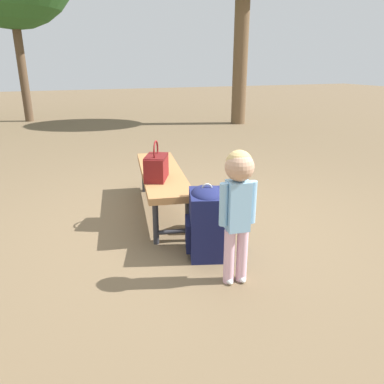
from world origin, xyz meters
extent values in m
plane|color=brown|center=(0.00, 0.00, 0.00)|extent=(40.00, 40.00, 0.00)
cube|color=#9E6B3D|center=(-0.52, -0.12, 0.42)|extent=(1.65, 0.67, 0.06)
cylinder|color=#2D2D33|center=(0.20, -0.10, 0.20)|extent=(0.05, 0.05, 0.39)
cylinder|color=#2D2D33|center=(0.15, -0.38, 0.20)|extent=(0.05, 0.05, 0.39)
cylinder|color=#2D2D33|center=(-1.18, 0.14, 0.20)|extent=(0.05, 0.05, 0.39)
cylinder|color=#2D2D33|center=(-1.23, -0.14, 0.20)|extent=(0.05, 0.05, 0.39)
cylinder|color=#2D2D33|center=(0.17, -0.24, 0.10)|extent=(0.09, 0.28, 0.04)
cylinder|color=#2D2D33|center=(-1.21, 0.00, 0.10)|extent=(0.09, 0.28, 0.04)
cube|color=maroon|center=(-0.26, -0.24, 0.56)|extent=(0.37, 0.30, 0.22)
cube|color=#561313|center=(-0.26, -0.24, 0.67)|extent=(0.34, 0.29, 0.02)
torus|color=maroon|center=(-0.26, -0.24, 0.72)|extent=(0.18, 0.10, 0.20)
cylinder|color=#E5B2C6|center=(0.92, 0.03, 0.20)|extent=(0.08, 0.08, 0.41)
cylinder|color=#E5B2C6|center=(0.91, -0.06, 0.20)|extent=(0.08, 0.08, 0.41)
ellipsoid|color=white|center=(0.94, 0.03, 0.02)|extent=(0.10, 0.06, 0.04)
ellipsoid|color=white|center=(0.93, -0.06, 0.02)|extent=(0.10, 0.06, 0.04)
cube|color=#8CBFE5|center=(0.91, -0.01, 0.58)|extent=(0.14, 0.16, 0.35)
cylinder|color=#8CBFE5|center=(0.92, 0.09, 0.60)|extent=(0.06, 0.06, 0.30)
cylinder|color=#8CBFE5|center=(0.90, -0.11, 0.60)|extent=(0.06, 0.06, 0.30)
sphere|color=tan|center=(0.91, -0.01, 0.85)|extent=(0.19, 0.19, 0.19)
sphere|color=tan|center=(0.90, -0.01, 0.87)|extent=(0.18, 0.18, 0.18)
cube|color=#191E4C|center=(0.47, -0.05, 0.26)|extent=(0.42, 0.36, 0.53)
ellipsoid|color=#191E4C|center=(0.47, -0.05, 0.52)|extent=(0.40, 0.34, 0.12)
cube|color=black|center=(0.43, -0.19, 0.18)|extent=(0.25, 0.11, 0.24)
cube|color=black|center=(0.59, 0.06, 0.26)|extent=(0.06, 0.04, 0.45)
cube|color=black|center=(0.44, 0.11, 0.26)|extent=(0.06, 0.04, 0.45)
torus|color=#B2B2B7|center=(0.47, -0.05, 0.56)|extent=(0.04, 0.09, 0.09)
cube|color=#1E4C2D|center=(0.03, 0.09, 0.14)|extent=(0.19, 0.22, 0.27)
ellipsoid|color=#1E4C2D|center=(0.03, 0.09, 0.27)|extent=(0.18, 0.21, 0.06)
cube|color=#13311D|center=(0.10, 0.12, 0.10)|extent=(0.06, 0.13, 0.12)
cube|color=#13311D|center=(-0.06, 0.11, 0.14)|extent=(0.02, 0.03, 0.23)
cube|color=#13311D|center=(-0.03, 0.03, 0.14)|extent=(0.02, 0.03, 0.23)
torus|color=black|center=(0.03, 0.09, 0.29)|extent=(0.04, 0.02, 0.04)
cylinder|color=brown|center=(-5.62, 3.44, 1.67)|extent=(0.36, 0.36, 3.33)
cylinder|color=brown|center=(-7.96, -1.61, 1.44)|extent=(0.21, 0.21, 2.88)
camera|label=1|loc=(2.95, -1.13, 1.48)|focal=34.62mm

